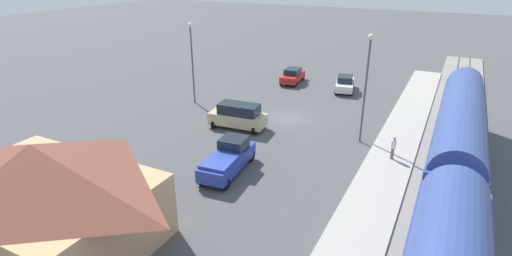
{
  "coord_description": "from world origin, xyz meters",
  "views": [
    {
      "loc": [
        -13.05,
        32.07,
        13.32
      ],
      "look_at": [
        0.46,
        5.72,
        1.0
      ],
      "focal_mm": 27.85,
      "sensor_mm": 36.0,
      "label": 1
    }
  ],
  "objects_px": {
    "station_building": "(41,193)",
    "light_pole_lot_center": "(192,54)",
    "pedestrian_on_platform": "(393,146)",
    "light_pole_near_platform": "(367,77)",
    "sedan_white": "(345,83)",
    "suv_tan": "(238,116)",
    "sedan_red": "(293,76)",
    "pickup_blue": "(228,158)"
  },
  "relations": [
    {
      "from": "suv_tan",
      "to": "light_pole_near_platform",
      "type": "height_order",
      "value": "light_pole_near_platform"
    },
    {
      "from": "station_building",
      "to": "pickup_blue",
      "type": "bearing_deg",
      "value": -112.19
    },
    {
      "from": "pedestrian_on_platform",
      "to": "light_pole_lot_center",
      "type": "bearing_deg",
      "value": -12.55
    },
    {
      "from": "station_building",
      "to": "sedan_red",
      "type": "xyz_separation_m",
      "value": [
        0.16,
        -33.13,
        -2.0
      ]
    },
    {
      "from": "sedan_white",
      "to": "light_pole_lot_center",
      "type": "height_order",
      "value": "light_pole_lot_center"
    },
    {
      "from": "suv_tan",
      "to": "sedan_white",
      "type": "distance_m",
      "value": 15.86
    },
    {
      "from": "station_building",
      "to": "sedan_red",
      "type": "height_order",
      "value": "station_building"
    },
    {
      "from": "pickup_blue",
      "to": "light_pole_near_platform",
      "type": "bearing_deg",
      "value": -127.03
    },
    {
      "from": "sedan_white",
      "to": "light_pole_lot_center",
      "type": "relative_size",
      "value": 0.59
    },
    {
      "from": "pedestrian_on_platform",
      "to": "station_building",
      "type": "bearing_deg",
      "value": 50.56
    },
    {
      "from": "pedestrian_on_platform",
      "to": "light_pole_near_platform",
      "type": "height_order",
      "value": "light_pole_near_platform"
    },
    {
      "from": "sedan_white",
      "to": "light_pole_lot_center",
      "type": "xyz_separation_m",
      "value": [
        12.68,
        11.01,
        4.17
      ]
    },
    {
      "from": "station_building",
      "to": "light_pole_lot_center",
      "type": "bearing_deg",
      "value": -73.69
    },
    {
      "from": "station_building",
      "to": "sedan_red",
      "type": "bearing_deg",
      "value": -89.73
    },
    {
      "from": "pickup_blue",
      "to": "light_pole_lot_center",
      "type": "distance_m",
      "value": 15.9
    },
    {
      "from": "sedan_red",
      "to": "sedan_white",
      "type": "relative_size",
      "value": 0.97
    },
    {
      "from": "light_pole_lot_center",
      "to": "light_pole_near_platform",
      "type": "bearing_deg",
      "value": 173.62
    },
    {
      "from": "station_building",
      "to": "pickup_blue",
      "type": "xyz_separation_m",
      "value": [
        -4.32,
        -10.6,
        -1.85
      ]
    },
    {
      "from": "sedan_white",
      "to": "suv_tan",
      "type": "bearing_deg",
      "value": 70.55
    },
    {
      "from": "light_pole_near_platform",
      "to": "station_building",
      "type": "bearing_deg",
      "value": 60.4
    },
    {
      "from": "sedan_red",
      "to": "sedan_white",
      "type": "bearing_deg",
      "value": 176.12
    },
    {
      "from": "pedestrian_on_platform",
      "to": "pickup_blue",
      "type": "height_order",
      "value": "pickup_blue"
    },
    {
      "from": "pedestrian_on_platform",
      "to": "sedan_red",
      "type": "bearing_deg",
      "value": -48.3
    },
    {
      "from": "pedestrian_on_platform",
      "to": "sedan_white",
      "type": "bearing_deg",
      "value": -63.49
    },
    {
      "from": "suv_tan",
      "to": "pickup_blue",
      "type": "xyz_separation_m",
      "value": [
        -3.27,
        7.13,
        -0.12
      ]
    },
    {
      "from": "suv_tan",
      "to": "pedestrian_on_platform",
      "type": "bearing_deg",
      "value": 177.35
    },
    {
      "from": "sedan_white",
      "to": "light_pole_near_platform",
      "type": "bearing_deg",
      "value": 110.57
    },
    {
      "from": "station_building",
      "to": "pickup_blue",
      "type": "distance_m",
      "value": 11.6
    },
    {
      "from": "pickup_blue",
      "to": "sedan_white",
      "type": "relative_size",
      "value": 1.16
    },
    {
      "from": "suv_tan",
      "to": "pickup_blue",
      "type": "distance_m",
      "value": 7.85
    },
    {
      "from": "pedestrian_on_platform",
      "to": "light_pole_near_platform",
      "type": "xyz_separation_m",
      "value": [
        2.89,
        -2.59,
        4.06
      ]
    },
    {
      "from": "station_building",
      "to": "sedan_red",
      "type": "relative_size",
      "value": 2.46
    },
    {
      "from": "sedan_white",
      "to": "station_building",
      "type": "bearing_deg",
      "value": 79.04
    },
    {
      "from": "station_building",
      "to": "light_pole_lot_center",
      "type": "distance_m",
      "value": 22.69
    },
    {
      "from": "pedestrian_on_platform",
      "to": "pickup_blue",
      "type": "xyz_separation_m",
      "value": [
        9.77,
        6.53,
        -0.25
      ]
    },
    {
      "from": "sedan_red",
      "to": "sedan_white",
      "type": "height_order",
      "value": "same"
    },
    {
      "from": "suv_tan",
      "to": "light_pole_near_platform",
      "type": "xyz_separation_m",
      "value": [
        -10.15,
        -1.98,
        4.19
      ]
    },
    {
      "from": "sedan_white",
      "to": "sedan_red",
      "type": "bearing_deg",
      "value": -3.88
    },
    {
      "from": "pickup_blue",
      "to": "sedan_white",
      "type": "height_order",
      "value": "pickup_blue"
    },
    {
      "from": "sedan_red",
      "to": "pedestrian_on_platform",
      "type": "bearing_deg",
      "value": 131.7
    },
    {
      "from": "suv_tan",
      "to": "light_pole_lot_center",
      "type": "relative_size",
      "value": 0.63
    },
    {
      "from": "pedestrian_on_platform",
      "to": "sedan_white",
      "type": "xyz_separation_m",
      "value": [
        7.76,
        -15.56,
        -0.4
      ]
    }
  ]
}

